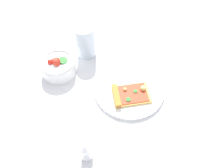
{
  "coord_description": "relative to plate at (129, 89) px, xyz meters",
  "views": [
    {
      "loc": [
        -0.34,
        -0.27,
        0.62
      ],
      "look_at": [
        -0.01,
        0.03,
        0.03
      ],
      "focal_mm": 34.32,
      "sensor_mm": 36.0,
      "label": 1
    }
  ],
  "objects": [
    {
      "name": "paper_napkin",
      "position": [
        0.16,
        -0.19,
        -0.01
      ],
      "size": [
        0.17,
        0.14,
        0.0
      ],
      "primitive_type": "cube",
      "rotation": [
        0.0,
        0.0,
        -0.24
      ],
      "color": "white",
      "rests_on": "ground_plane"
    },
    {
      "name": "salad_bowl",
      "position": [
        -0.11,
        0.25,
        0.03
      ],
      "size": [
        0.13,
        0.13,
        0.08
      ],
      "color": "white",
      "rests_on": "ground_plane"
    },
    {
      "name": "soda_glass",
      "position": [
        0.03,
        0.24,
        0.05
      ],
      "size": [
        0.07,
        0.07,
        0.13
      ],
      "color": "silver",
      "rests_on": "ground_plane"
    },
    {
      "name": "plate",
      "position": [
        0.0,
        0.0,
        0.0
      ],
      "size": [
        0.25,
        0.25,
        0.01
      ],
      "primitive_type": "cylinder",
      "color": "white",
      "rests_on": "ground_plane"
    },
    {
      "name": "pizza_slice_main",
      "position": [
        -0.03,
        -0.02,
        0.01
      ],
      "size": [
        0.15,
        0.15,
        0.03
      ],
      "color": "#E5B256",
      "rests_on": "plate"
    },
    {
      "name": "pepper_shaker",
      "position": [
        -0.26,
        -0.06,
        0.03
      ],
      "size": [
        0.03,
        0.03,
        0.08
      ],
      "color": "silver",
      "rests_on": "ground_plane"
    },
    {
      "name": "ground_plane",
      "position": [
        -0.03,
        0.02,
        -0.01
      ],
      "size": [
        2.4,
        2.4,
        0.0
      ],
      "primitive_type": "plane",
      "color": "silver",
      "rests_on": "ground"
    }
  ]
}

